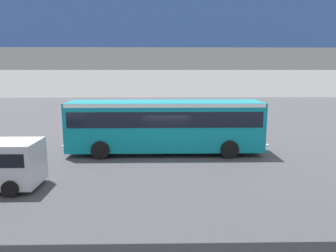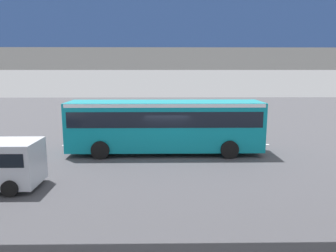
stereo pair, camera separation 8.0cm
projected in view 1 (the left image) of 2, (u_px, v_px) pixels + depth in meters
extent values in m
plane|color=#424247|center=(167.00, 155.00, 19.00)|extent=(80.00, 80.00, 0.00)
cube|color=#0C8493|center=(165.00, 125.00, 19.09)|extent=(11.50, 2.55, 2.86)
cube|color=black|center=(165.00, 117.00, 19.00)|extent=(11.04, 2.59, 0.90)
cube|color=white|center=(165.00, 103.00, 18.87)|extent=(11.27, 2.58, 0.20)
cube|color=black|center=(68.00, 120.00, 18.92)|extent=(0.04, 2.24, 1.20)
cylinder|color=black|center=(100.00, 150.00, 17.98)|extent=(1.04, 0.30, 1.04)
cylinder|color=black|center=(108.00, 140.00, 20.49)|extent=(1.04, 0.30, 1.04)
cylinder|color=black|center=(230.00, 149.00, 18.12)|extent=(1.04, 0.30, 1.04)
cylinder|color=black|center=(221.00, 140.00, 20.63)|extent=(1.04, 0.30, 1.04)
cylinder|color=black|center=(11.00, 189.00, 12.62)|extent=(0.68, 0.22, 0.68)
cylinder|color=black|center=(30.00, 173.00, 14.54)|extent=(0.68, 0.22, 0.68)
cube|color=silver|center=(254.00, 144.00, 21.58)|extent=(2.00, 0.20, 0.01)
cube|color=silver|center=(196.00, 145.00, 21.50)|extent=(2.00, 0.20, 0.01)
cube|color=silver|center=(137.00, 145.00, 21.42)|extent=(2.00, 0.20, 0.01)
cube|color=silver|center=(77.00, 145.00, 21.34)|extent=(2.00, 0.20, 0.01)
cube|color=#9E9E99|center=(173.00, 60.00, 8.42)|extent=(28.80, 2.60, 0.50)
cube|color=#3359A5|center=(171.00, 34.00, 9.51)|extent=(28.80, 0.08, 1.10)
cube|color=#3359A5|center=(175.00, 22.00, 7.05)|extent=(28.80, 0.08, 1.10)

